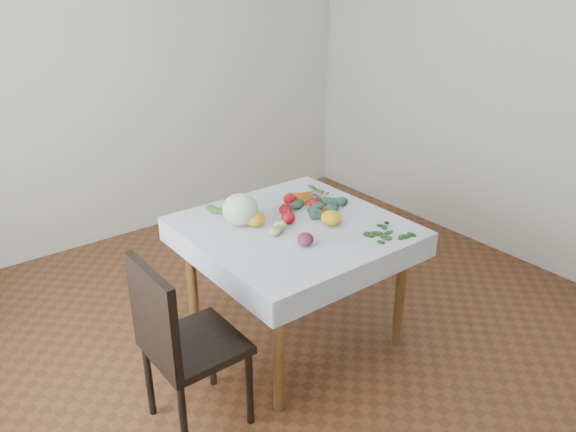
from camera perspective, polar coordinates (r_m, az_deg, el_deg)
name	(u,v)px	position (r m, az deg, el deg)	size (l,w,h in m)	color
ground	(293,335)	(3.55, 0.56, -12.03)	(4.00, 4.00, 0.00)	brown
back_wall	(135,69)	(4.65, -15.29, 14.24)	(4.00, 0.04, 2.70)	silver
table	(294,241)	(3.20, 0.61, -2.57)	(1.00, 1.00, 0.75)	brown
tablecloth	(294,225)	(3.16, 0.62, -0.97)	(1.12, 1.12, 0.01)	white
chair	(178,338)	(2.69, -11.14, -12.02)	(0.42, 0.42, 0.93)	black
cabbage	(240,209)	(3.14, -4.87, 0.68)	(0.20, 0.20, 0.18)	#DEF5CD
tomato_a	(290,199)	(3.40, 0.21, 1.71)	(0.08, 0.08, 0.07)	#AB0B15
tomato_b	(286,210)	(3.27, -0.25, 0.64)	(0.08, 0.08, 0.07)	#AB0B15
tomato_c	(288,218)	(3.16, 0.03, -0.18)	(0.08, 0.08, 0.07)	#AB0B15
tomato_d	(314,203)	(3.38, 2.68, 1.38)	(0.07, 0.07, 0.06)	#AB0B15
heirloom_back	(255,219)	(3.14, -3.39, -0.27)	(0.12, 0.12, 0.08)	yellow
heirloom_front	(331,218)	(3.15, 4.42, -0.20)	(0.12, 0.12, 0.08)	yellow
onion_a	(287,209)	(3.29, -0.11, 0.73)	(0.07, 0.07, 0.06)	#5A193A
onion_b	(306,239)	(2.92, 1.79, -2.38)	(0.09, 0.09, 0.07)	#5A193A
tomatillo_cluster	(279,229)	(3.06, -0.90, -1.33)	(0.14, 0.12, 0.04)	#B9C270
carrot_bunch	(318,199)	(3.48, 3.02, 1.78)	(0.20, 0.31, 0.03)	orange
kale_bunch	(321,204)	(3.38, 3.37, 1.22)	(0.30, 0.28, 0.04)	#375B49
basil_bunch	(385,234)	(3.09, 9.78, -1.78)	(0.25, 0.17, 0.01)	#1B5019
dill_bunch	(234,209)	(3.35, -5.52, 0.73)	(0.26, 0.20, 0.03)	#4B7B38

